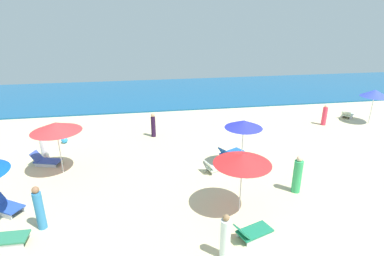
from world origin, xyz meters
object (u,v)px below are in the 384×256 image
object	(u,v)px
lounge_chair_1_1	(230,153)
umbrella_0	(375,93)
lounge_chair_4_0	(5,206)
beachgoer_1	(39,209)
beachgoer_4	(153,125)
beach_ball_0	(64,140)
lounge_chair_2_0	(46,160)
beachgoer_2	(225,238)
lounge_chair_0_0	(348,115)
beachgoer_5	(44,146)
umbrella_3	(242,159)
lounge_chair_1_0	(216,167)
umbrella_1	(244,124)
beachgoer_6	(324,116)
lounge_chair_4_1	(3,239)
beachgoer_0	(297,175)
lounge_chair_3_0	(252,232)
umbrella_2	(56,127)

from	to	relation	value
lounge_chair_1_1	umbrella_0	bearing A→B (deg)	-100.16
lounge_chair_4_0	beachgoer_1	size ratio (longest dim) A/B	0.89
beachgoer_4	beach_ball_0	xyz separation A→B (m)	(-5.38, -0.16, -0.56)
lounge_chair_2_0	beachgoer_2	world-z (taller)	beachgoer_2
lounge_chair_0_0	beachgoer_5	size ratio (longest dim) A/B	0.84
umbrella_3	lounge_chair_1_0	bearing A→B (deg)	92.28
umbrella_1	lounge_chair_0_0	bearing A→B (deg)	31.49
beachgoer_4	beachgoer_5	world-z (taller)	beachgoer_5
lounge_chair_1_0	beachgoer_1	bearing A→B (deg)	95.18
lounge_chair_2_0	umbrella_3	world-z (taller)	umbrella_3
beachgoer_1	beachgoer_6	bearing A→B (deg)	22.55
beachgoer_5	beachgoer_1	bearing A→B (deg)	-33.92
lounge_chair_4_0	beachgoer_4	world-z (taller)	beachgoer_4
umbrella_1	umbrella_3	xyz separation A→B (m)	(-1.17, -3.34, -0.13)
lounge_chair_0_0	beachgoer_5	world-z (taller)	beachgoer_5
beachgoer_6	lounge_chair_1_1	bearing A→B (deg)	-18.07
umbrella_1	beachgoer_5	size ratio (longest dim) A/B	1.60
umbrella_1	lounge_chair_2_0	xyz separation A→B (m)	(-9.83, 2.11, -2.15)
lounge_chair_2_0	lounge_chair_4_1	world-z (taller)	lounge_chair_2_0
lounge_chair_0_0	beachgoer_5	xyz separation A→B (m)	(-20.56, -3.53, 0.51)
beachgoer_4	beachgoer_5	distance (m)	6.31
lounge_chair_0_0	beach_ball_0	world-z (taller)	lounge_chair_0_0
umbrella_0	lounge_chair_4_1	bearing A→B (deg)	-156.79
lounge_chair_0_0	beachgoer_0	xyz separation A→B (m)	(-8.82, -8.86, 0.56)
lounge_chair_0_0	beach_ball_0	distance (m)	20.07
lounge_chair_4_0	lounge_chair_4_1	bearing A→B (deg)	-129.46
lounge_chair_1_1	lounge_chair_3_0	size ratio (longest dim) A/B	1.06
beachgoer_4	beachgoer_6	world-z (taller)	beachgoer_4
umbrella_1	umbrella_2	bearing A→B (deg)	173.00
beachgoer_2	beach_ball_0	size ratio (longest dim) A/B	4.26
umbrella_0	lounge_chair_3_0	distance (m)	16.07
lounge_chair_0_0	lounge_chair_1_1	world-z (taller)	lounge_chair_1_1
lounge_chair_4_1	beachgoer_4	bearing A→B (deg)	-30.13
beach_ball_0	beachgoer_6	bearing A→B (deg)	1.17
umbrella_1	beachgoer_1	size ratio (longest dim) A/B	1.50
umbrella_3	beachgoer_4	bearing A→B (deg)	109.29
beachgoer_5	lounge_chair_1_0	bearing A→B (deg)	23.41
umbrella_0	beachgoer_2	bearing A→B (deg)	-141.99
lounge_chair_2_0	beach_ball_0	xyz separation A→B (m)	(0.33, 2.82, -0.06)
lounge_chair_1_0	beachgoer_1	distance (m)	7.90
lounge_chair_1_0	lounge_chair_4_1	xyz separation A→B (m)	(-8.27, -3.80, 0.04)
beach_ball_0	beachgoer_4	bearing A→B (deg)	1.71
umbrella_3	beachgoer_4	size ratio (longest dim) A/B	1.59
umbrella_3	beachgoer_6	distance (m)	12.55
beachgoer_4	umbrella_3	bearing A→B (deg)	-71.35
lounge_chair_2_0	lounge_chair_3_0	bearing A→B (deg)	-113.11
umbrella_2	beachgoer_5	distance (m)	2.79
beachgoer_1	beachgoer_6	size ratio (longest dim) A/B	1.17
lounge_chair_0_0	lounge_chair_1_1	bearing A→B (deg)	75.14
beachgoer_4	lounge_chair_1_1	bearing A→B (deg)	-44.10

